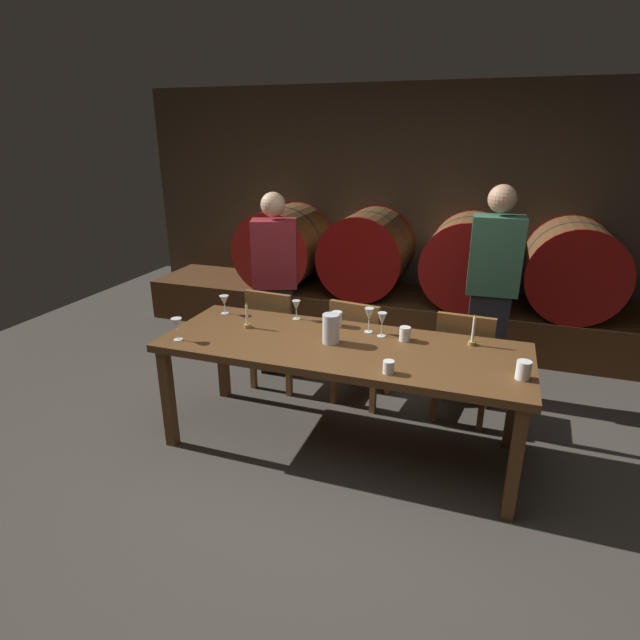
{
  "coord_description": "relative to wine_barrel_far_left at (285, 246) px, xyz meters",
  "views": [
    {
      "loc": [
        0.75,
        -2.57,
        2.08
      ],
      "look_at": [
        -0.32,
        0.49,
        0.88
      ],
      "focal_mm": 28.65,
      "sensor_mm": 36.0,
      "label": 1
    }
  ],
  "objects": [
    {
      "name": "chair_left",
      "position": [
        0.57,
        -1.58,
        -0.38
      ],
      "size": [
        0.43,
        0.43,
        0.88
      ],
      "rotation": [
        0.0,
        0.0,
        3.07
      ],
      "color": "brown",
      "rests_on": "ground"
    },
    {
      "name": "wine_glass_left",
      "position": [
        0.33,
        -1.95,
        -0.0
      ],
      "size": [
        0.07,
        0.07,
        0.14
      ],
      "color": "white",
      "rests_on": "dining_table"
    },
    {
      "name": "wine_glass_right",
      "position": [
        1.46,
        -1.97,
        0.02
      ],
      "size": [
        0.07,
        0.07,
        0.17
      ],
      "color": "white",
      "rests_on": "dining_table"
    },
    {
      "name": "cup_center_right",
      "position": [
        1.72,
        -2.55,
        -0.06
      ],
      "size": [
        0.07,
        0.07,
        0.08
      ],
      "primitive_type": "cylinder",
      "color": "white",
      "rests_on": "dining_table"
    },
    {
      "name": "wine_glass_far_right",
      "position": [
        1.56,
        -2.01,
        0.02
      ],
      "size": [
        0.06,
        0.06,
        0.17
      ],
      "color": "silver",
      "rests_on": "dining_table"
    },
    {
      "name": "wine_glass_far_left",
      "position": [
        0.29,
        -2.52,
        0.01
      ],
      "size": [
        0.07,
        0.07,
        0.15
      ],
      "color": "white",
      "rests_on": "dining_table"
    },
    {
      "name": "pitcher",
      "position": [
        1.27,
        -2.23,
        -0.0
      ],
      "size": [
        0.11,
        0.11,
        0.2
      ],
      "color": "silver",
      "rests_on": "dining_table"
    },
    {
      "name": "guest_left",
      "position": [
        0.44,
        -1.25,
        -0.05
      ],
      "size": [
        0.44,
        0.36,
        1.61
      ],
      "rotation": [
        0.0,
        0.0,
        3.5
      ],
      "color": "black",
      "rests_on": "ground"
    },
    {
      "name": "candle_left",
      "position": [
        0.62,
        -2.16,
        -0.05
      ],
      "size": [
        0.05,
        0.05,
        0.19
      ],
      "color": "olive",
      "rests_on": "dining_table"
    },
    {
      "name": "wine_barrel_center_right",
      "position": [
        1.99,
        0.0,
        0.0
      ],
      "size": [
        0.87,
        0.89,
        0.87
      ],
      "color": "brown",
      "rests_on": "barrel_shelf"
    },
    {
      "name": "candle_right",
      "position": [
        2.15,
        -1.97,
        -0.04
      ],
      "size": [
        0.05,
        0.05,
        0.21
      ],
      "color": "olive",
      "rests_on": "dining_table"
    },
    {
      "name": "wine_glass_center",
      "position": [
        0.89,
        -1.89,
        -0.0
      ],
      "size": [
        0.06,
        0.06,
        0.14
      ],
      "color": "silver",
      "rests_on": "dining_table"
    },
    {
      "name": "ground_plane",
      "position": [
        1.47,
        -2.61,
        -0.87
      ],
      "size": [
        8.63,
        8.63,
        0.0
      ],
      "primitive_type": "plane",
      "color": "#3F3A33"
    },
    {
      "name": "cup_far_left",
      "position": [
        1.21,
        -1.92,
        -0.05
      ],
      "size": [
        0.08,
        0.08,
        0.11
      ],
      "primitive_type": "cylinder",
      "color": "white",
      "rests_on": "dining_table"
    },
    {
      "name": "dining_table",
      "position": [
        1.34,
        -2.23,
        -0.17
      ],
      "size": [
        2.4,
        0.87,
        0.77
      ],
      "color": "brown",
      "rests_on": "ground"
    },
    {
      "name": "chair_center",
      "position": [
        1.3,
        -1.61,
        -0.38
      ],
      "size": [
        0.45,
        0.45,
        0.88
      ],
      "rotation": [
        0.0,
        0.0,
        3.0
      ],
      "color": "brown",
      "rests_on": "ground"
    },
    {
      "name": "wine_barrel_far_right",
      "position": [
        2.93,
        0.0,
        0.0
      ],
      "size": [
        0.87,
        0.89,
        0.87
      ],
      "color": "#513319",
      "rests_on": "barrel_shelf"
    },
    {
      "name": "barrel_shelf",
      "position": [
        1.47,
        -0.0,
        -0.65
      ],
      "size": [
        5.98,
        0.9,
        0.44
      ],
      "primitive_type": "cube",
      "color": "#4C2D16",
      "rests_on": "ground"
    },
    {
      "name": "back_wall",
      "position": [
        1.47,
        0.55,
        0.41
      ],
      "size": [
        6.64,
        0.24,
        2.56
      ],
      "primitive_type": "cube",
      "color": "#473A2D",
      "rests_on": "ground"
    },
    {
      "name": "cup_far_right",
      "position": [
        2.45,
        -2.38,
        -0.05
      ],
      "size": [
        0.08,
        0.08,
        0.11
      ],
      "primitive_type": "cylinder",
      "color": "white",
      "rests_on": "dining_table"
    },
    {
      "name": "guest_right",
      "position": [
        2.23,
        -1.16,
        0.01
      ],
      "size": [
        0.39,
        0.26,
        1.72
      ],
      "rotation": [
        0.0,
        0.0,
        3.19
      ],
      "color": "black",
      "rests_on": "ground"
    },
    {
      "name": "cup_center_left",
      "position": [
        1.72,
        -2.04,
        -0.06
      ],
      "size": [
        0.07,
        0.07,
        0.1
      ],
      "primitive_type": "cylinder",
      "color": "white",
      "rests_on": "dining_table"
    },
    {
      "name": "wine_barrel_far_left",
      "position": [
        0.0,
        0.0,
        0.0
      ],
      "size": [
        0.87,
        0.89,
        0.87
      ],
      "color": "brown",
      "rests_on": "barrel_shelf"
    },
    {
      "name": "wine_barrel_center_left",
      "position": [
        0.95,
        0.0,
        0.0
      ],
      "size": [
        0.87,
        0.89,
        0.87
      ],
      "color": "#513319",
      "rests_on": "barrel_shelf"
    },
    {
      "name": "chair_right",
      "position": [
        2.1,
        -1.61,
        -0.38
      ],
      "size": [
        0.42,
        0.42,
        0.88
      ],
      "rotation": [
        0.0,
        0.0,
        3.09
      ],
      "color": "brown",
      "rests_on": "ground"
    }
  ]
}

